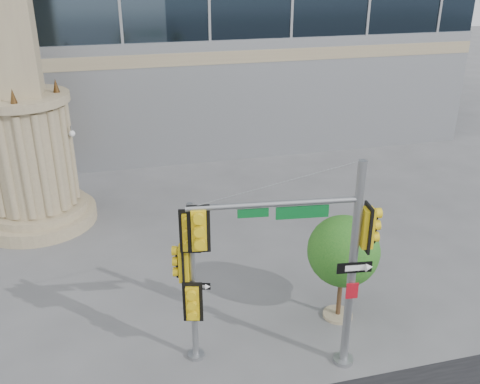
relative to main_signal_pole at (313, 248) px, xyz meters
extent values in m
plane|color=#545456|center=(-1.27, 1.22, -3.45)|extent=(120.00, 120.00, 0.00)
cylinder|color=gray|center=(-7.27, 10.22, -3.20)|extent=(4.40, 4.40, 0.50)
cylinder|color=gray|center=(-7.27, 10.22, -2.80)|extent=(3.80, 3.80, 0.30)
cylinder|color=gray|center=(-7.27, 10.22, -0.65)|extent=(3.00, 3.00, 4.00)
cylinder|color=gray|center=(-7.27, 10.22, 1.50)|extent=(3.50, 3.50, 0.30)
cone|color=#472D14|center=(-5.97, 10.22, 1.90)|extent=(0.24, 0.24, 0.50)
cylinder|color=slate|center=(1.00, -0.12, -3.39)|extent=(0.52, 0.52, 0.11)
cylinder|color=slate|center=(1.00, -0.12, -0.67)|extent=(0.20, 0.20, 5.57)
cylinder|color=slate|center=(-0.94, 0.12, 1.19)|extent=(3.88, 0.60, 0.13)
cube|color=#0B5D24|center=(-0.29, 0.02, 0.96)|extent=(1.20, 0.18, 0.30)
cube|color=yellow|center=(-2.59, 0.32, 0.68)|extent=(0.54, 0.32, 1.16)
cube|color=yellow|center=(1.26, -0.15, 0.45)|extent=(0.32, 0.54, 1.16)
cube|color=black|center=(0.98, -0.25, -0.53)|extent=(0.85, 0.13, 0.28)
cube|color=#B0101C|center=(0.98, -0.25, -1.18)|extent=(0.30, 0.06, 0.43)
cylinder|color=slate|center=(-2.67, 1.01, -3.40)|extent=(0.43, 0.43, 0.11)
cylinder|color=slate|center=(-2.67, 1.01, -1.23)|extent=(0.16, 0.16, 4.45)
cube|color=yellow|center=(-2.72, 0.82, 0.38)|extent=(0.54, 0.37, 1.11)
cube|color=yellow|center=(-2.86, 1.06, -0.60)|extent=(0.37, 0.54, 1.11)
cube|color=yellow|center=(-2.72, 0.82, -1.58)|extent=(0.54, 0.37, 1.11)
cube|color=black|center=(-2.54, 0.87, -1.18)|extent=(0.54, 0.17, 0.18)
cylinder|color=gray|center=(1.64, 1.68, -3.40)|extent=(0.86, 0.86, 0.10)
cylinder|color=#382314|center=(1.64, 1.68, -2.59)|extent=(0.13, 0.13, 1.72)
sphere|color=#135719|center=(1.64, 1.68, -1.26)|extent=(2.00, 2.00, 2.00)
sphere|color=#135719|center=(2.07, 1.92, -1.54)|extent=(1.24, 1.24, 1.24)
sphere|color=#135719|center=(1.31, 1.44, -1.50)|extent=(1.05, 1.05, 1.05)
camera|label=1|loc=(-4.31, -9.99, 6.20)|focal=40.00mm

